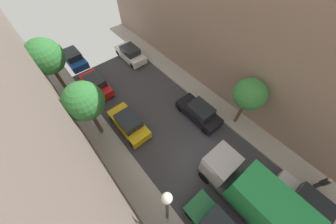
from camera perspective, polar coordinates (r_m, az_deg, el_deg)
name	(u,v)px	position (r m, az deg, el deg)	size (l,w,h in m)	color
ground	(205,163)	(14.70, 11.71, -15.53)	(32.00, 32.00, 0.00)	#38383D
sidewalk_left	(154,209)	(13.59, -4.55, -28.55)	(2.00, 44.00, 0.15)	#A8A399
sidewalk_right	(244,127)	(17.12, 23.07, -4.31)	(2.00, 44.00, 0.15)	#A8A399
building_right	(322,30)	(15.77, 40.86, 19.11)	(6.00, 44.00, 14.94)	gray
parked_car_left_3	(129,123)	(15.54, -12.39, -3.55)	(1.78, 4.20, 1.57)	gold
parked_car_left_4	(96,84)	(19.49, -22.04, 8.18)	(1.78, 4.20, 1.57)	red
parked_car_left_5	(73,58)	(23.85, -27.91, 14.97)	(1.78, 4.20, 1.57)	#194799
parked_car_right_2	(307,204)	(15.74, 37.90, -22.18)	(1.78, 4.20, 1.57)	silver
parked_car_right_3	(199,112)	(16.07, 9.89, -0.09)	(1.78, 4.20, 1.57)	black
parked_car_right_4	(130,54)	(22.35, -11.90, 17.72)	(1.78, 4.20, 1.57)	white
delivery_truck	(254,196)	(13.02, 25.61, -22.98)	(2.26, 6.60, 3.38)	#4C4C51
pedestrian	(323,183)	(16.49, 40.90, -16.74)	(0.40, 0.36, 1.72)	#2D334C
street_tree_0	(45,57)	(18.21, -34.48, 14.24)	(2.96, 2.96, 5.79)	brown
street_tree_1	(249,95)	(14.52, 24.50, 5.06)	(2.43, 2.43, 4.74)	brown
street_tree_2	(84,101)	(13.43, -25.19, 3.06)	(2.77, 2.77, 5.41)	brown
potted_plant_1	(74,107)	(18.43, -27.66, 1.32)	(0.42, 0.42, 0.81)	brown
lamp_post	(167,207)	(9.38, -0.29, -28.01)	(0.44, 0.44, 6.31)	#333338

